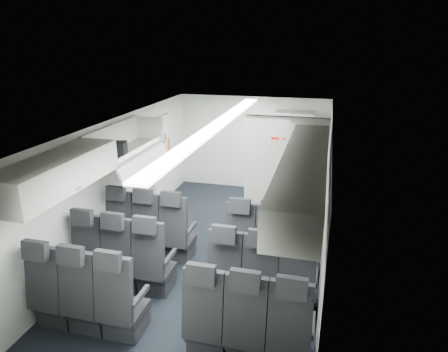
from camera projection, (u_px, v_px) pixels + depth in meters
The scene contains 14 objects.
cabin_shell at pixel (218, 185), 6.41m from camera, with size 3.41×6.01×2.16m.
seat_row_front at pixel (209, 241), 6.16m from camera, with size 3.33×0.56×1.24m.
seat_row_mid at pixel (190, 272), 5.34m from camera, with size 3.33×0.56×1.24m.
seat_row_rear at pixel (163, 314), 4.51m from camera, with size 3.33×0.56×1.24m.
overhead_bin_left_rear at pixel (57, 173), 4.68m from camera, with size 0.53×1.80×0.40m.
overhead_bin_left_front_open at pixel (126, 147), 6.33m from camera, with size 0.64×1.70×0.72m.
overhead_bin_right_rear at pixel (299, 196), 4.01m from camera, with size 0.53×1.80×0.40m.
overhead_bin_right_front at pixel (309, 151), 5.61m from camera, with size 0.53×1.70×0.40m.
bulkhead_partition at pixel (284, 177), 6.93m from camera, with size 1.40×0.15×2.13m.
galley_unit at pixel (293, 155), 8.74m from camera, with size 0.85×0.52×1.90m.
boarding_door at pixel (162, 161), 8.28m from camera, with size 0.12×1.27×1.86m.
flight_attendant at pixel (254, 178), 7.63m from camera, with size 0.61×0.40×1.68m, color black.
carry_on_bag at pixel (114, 149), 5.92m from camera, with size 0.36×0.25×0.21m, color black.
papers at pixel (264, 170), 7.48m from camera, with size 0.22×0.02×0.15m, color white.
Camera 1 is at (1.61, -5.80, 3.35)m, focal length 32.00 mm.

